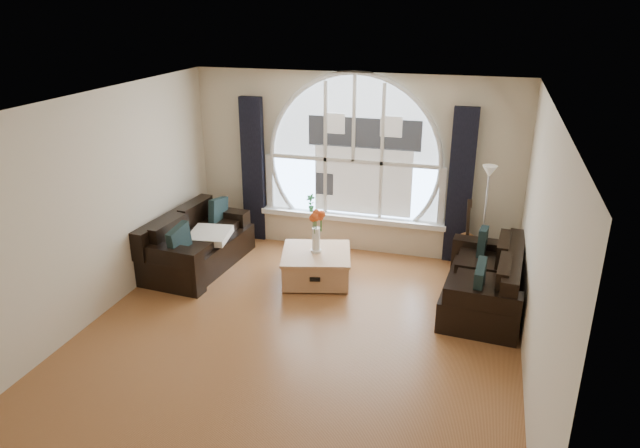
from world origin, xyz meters
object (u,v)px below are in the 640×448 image
(floor_lamp, at_px, (484,222))
(vase_flowers, at_px, (316,225))
(sofa_left, at_px, (198,241))
(potted_plant, at_px, (311,203))
(coffee_chest, at_px, (316,265))
(sofa_right, at_px, (483,278))
(guitar, at_px, (467,232))

(floor_lamp, bearing_deg, vase_flowers, -160.17)
(sofa_left, relative_size, floor_lamp, 1.13)
(potted_plant, bearing_deg, sofa_left, -136.02)
(vase_flowers, xyz_separation_m, floor_lamp, (2.19, 0.79, -0.00))
(coffee_chest, distance_m, floor_lamp, 2.40)
(sofa_left, xyz_separation_m, coffee_chest, (1.77, 0.05, -0.17))
(sofa_left, relative_size, coffee_chest, 1.94)
(coffee_chest, bearing_deg, sofa_left, 167.06)
(vase_flowers, xyz_separation_m, potted_plant, (-0.44, 1.20, -0.12))
(sofa_right, relative_size, guitar, 1.64)
(guitar, bearing_deg, vase_flowers, -164.59)
(sofa_right, distance_m, potted_plant, 3.03)
(sofa_left, bearing_deg, floor_lamp, 17.02)
(sofa_left, relative_size, sofa_right, 1.04)
(sofa_right, relative_size, vase_flowers, 2.49)
(sofa_right, bearing_deg, floor_lamp, 97.73)
(vase_flowers, bearing_deg, sofa_right, -4.04)
(sofa_left, distance_m, floor_lamp, 4.07)
(vase_flowers, bearing_deg, sofa_left, -177.59)
(vase_flowers, bearing_deg, floor_lamp, 19.83)
(vase_flowers, height_order, guitar, vase_flowers)
(sofa_right, height_order, floor_lamp, floor_lamp)
(sofa_left, height_order, guitar, guitar)
(coffee_chest, height_order, floor_lamp, floor_lamp)
(sofa_right, xyz_separation_m, potted_plant, (-2.69, 1.36, 0.29))
(sofa_left, distance_m, potted_plant, 1.86)
(coffee_chest, bearing_deg, sofa_right, -17.83)
(sofa_right, xyz_separation_m, floor_lamp, (-0.05, 0.95, 0.40))
(floor_lamp, distance_m, guitar, 0.43)
(vase_flowers, distance_m, guitar, 2.25)
(coffee_chest, height_order, guitar, guitar)
(coffee_chest, distance_m, potted_plant, 1.39)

